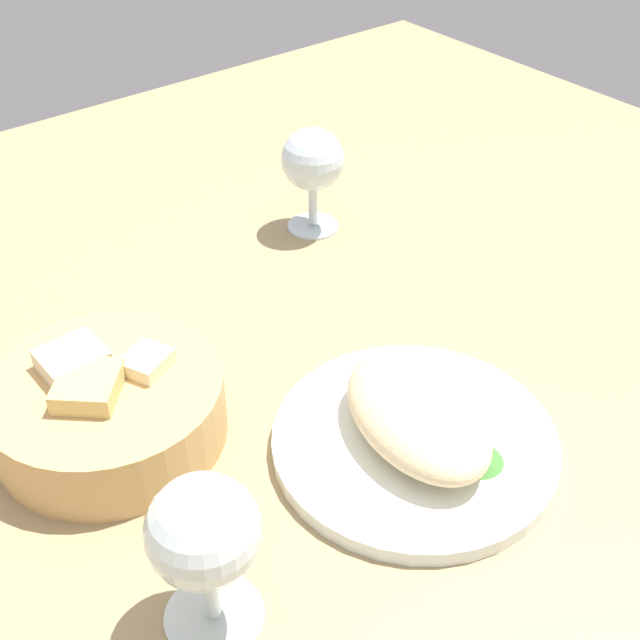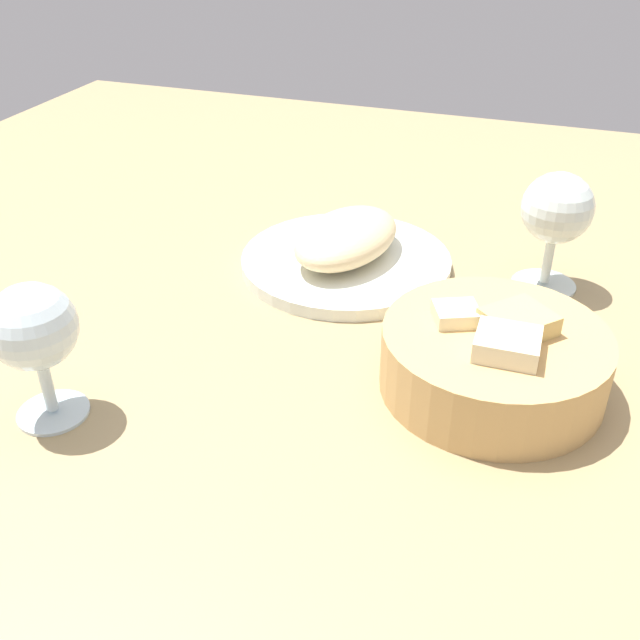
% 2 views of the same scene
% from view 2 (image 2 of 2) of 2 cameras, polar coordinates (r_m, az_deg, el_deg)
% --- Properties ---
extents(ground_plane, '(1.40, 1.40, 0.02)m').
position_cam_2_polar(ground_plane, '(0.77, -2.09, 0.68)').
color(ground_plane, tan).
extents(plate, '(0.23, 0.23, 0.01)m').
position_cam_2_polar(plate, '(0.83, 2.01, 4.51)').
color(plate, white).
rests_on(plate, ground_plane).
extents(omelette, '(0.17, 0.12, 0.05)m').
position_cam_2_polar(omelette, '(0.81, 2.05, 6.37)').
color(omelette, beige).
rests_on(omelette, plate).
extents(lettuce_garnish, '(0.04, 0.04, 0.01)m').
position_cam_2_polar(lettuce_garnish, '(0.87, 1.77, 6.97)').
color(lettuce_garnish, '#418132').
rests_on(lettuce_garnish, plate).
extents(bread_basket, '(0.19, 0.19, 0.07)m').
position_cam_2_polar(bread_basket, '(0.64, 13.27, -2.91)').
color(bread_basket, tan).
rests_on(bread_basket, ground_plane).
extents(wine_glass_near, '(0.07, 0.07, 0.12)m').
position_cam_2_polar(wine_glass_near, '(0.61, -21.17, -0.91)').
color(wine_glass_near, silver).
rests_on(wine_glass_near, ground_plane).
extents(wine_glass_far, '(0.07, 0.07, 0.13)m').
position_cam_2_polar(wine_glass_far, '(0.79, 17.75, 7.80)').
color(wine_glass_far, silver).
rests_on(wine_glass_far, ground_plane).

